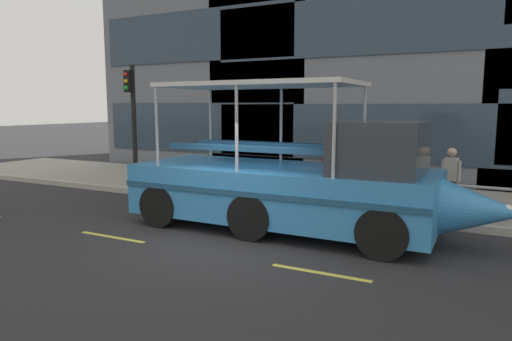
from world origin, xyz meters
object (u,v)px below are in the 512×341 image
Objects in this scene: pedestrian_near_bow at (451,174)px; pedestrian_mid_left at (328,168)px; traffic_light_pole at (132,113)px; duck_tour_boat at (301,184)px.

pedestrian_near_bow is 3.32m from pedestrian_mid_left.
pedestrian_near_bow reaches higher than pedestrian_mid_left.
traffic_light_pole reaches higher than pedestrian_near_bow.
pedestrian_near_bow is at bearing 42.48° from duck_tour_boat.
traffic_light_pole is 7.55m from duck_tour_boat.
pedestrian_mid_left is (-0.35, 2.97, -0.01)m from duck_tour_boat.
pedestrian_mid_left is (-3.31, 0.27, -0.09)m from pedestrian_near_bow.
traffic_light_pole reaches higher than pedestrian_mid_left.
traffic_light_pole is 2.70× the size of pedestrian_mid_left.
traffic_light_pole is 2.45× the size of pedestrian_near_bow.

